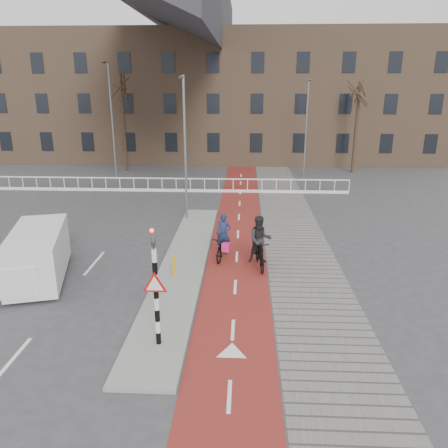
{
  "coord_description": "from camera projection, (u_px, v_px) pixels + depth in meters",
  "views": [
    {
      "loc": [
        1.79,
        -12.77,
        7.19
      ],
      "look_at": [
        0.94,
        5.0,
        1.5
      ],
      "focal_mm": 35.0,
      "sensor_mm": 36.0,
      "label": 1
    }
  ],
  "objects": [
    {
      "name": "ground",
      "position": [
        188.0,
        313.0,
        14.42
      ],
      "size": [
        120.0,
        120.0,
        0.0
      ],
      "primitive_type": "plane",
      "color": "#38383A",
      "rests_on": "ground"
    },
    {
      "name": "van",
      "position": [
        38.0,
        254.0,
        16.66
      ],
      "size": [
        2.97,
        4.82,
        1.94
      ],
      "rotation": [
        0.0,
        0.0,
        0.28
      ],
      "color": "silver",
      "rests_on": "ground"
    },
    {
      "name": "streetlight_near",
      "position": [
        185.0,
        151.0,
        23.08
      ],
      "size": [
        0.12,
        0.12,
        7.67
      ],
      "primitive_type": "cylinder",
      "color": "slate",
      "rests_on": "ground"
    },
    {
      "name": "sidewalk",
      "position": [
        290.0,
        223.0,
        23.74
      ],
      "size": [
        3.0,
        60.0,
        0.01
      ],
      "primitive_type": "cube",
      "color": "slate",
      "rests_on": "ground"
    },
    {
      "name": "streetlight_right",
      "position": [
        306.0,
        129.0,
        35.14
      ],
      "size": [
        0.12,
        0.12,
        7.64
      ],
      "primitive_type": "cylinder",
      "color": "slate",
      "rests_on": "ground"
    },
    {
      "name": "cyclist_near",
      "position": [
        224.0,
        243.0,
        18.75
      ],
      "size": [
        1.07,
        2.02,
        2.0
      ],
      "rotation": [
        0.0,
        0.0,
        -0.22
      ],
      "color": "black",
      "rests_on": "bike_lane"
    },
    {
      "name": "curb_island",
      "position": [
        184.0,
        263.0,
        18.24
      ],
      "size": [
        1.8,
        16.0,
        0.12
      ],
      "primitive_type": "cube",
      "color": "gray",
      "rests_on": "ground"
    },
    {
      "name": "tree_mid",
      "position": [
        124.0,
        124.0,
        37.11
      ],
      "size": [
        0.24,
        0.24,
        8.05
      ],
      "primitive_type": "cylinder",
      "color": "black",
      "rests_on": "ground"
    },
    {
      "name": "townhouse_row",
      "position": [
        197.0,
        78.0,
        42.62
      ],
      "size": [
        46.0,
        10.0,
        15.9
      ],
      "color": "#7F6047",
      "rests_on": "ground"
    },
    {
      "name": "bike_lane",
      "position": [
        239.0,
        222.0,
        23.86
      ],
      "size": [
        2.5,
        60.0,
        0.01
      ],
      "primitive_type": "cube",
      "color": "maroon",
      "rests_on": "ground"
    },
    {
      "name": "cyclist_far",
      "position": [
        260.0,
        247.0,
        17.69
      ],
      "size": [
        1.04,
        2.14,
        2.2
      ],
      "rotation": [
        0.0,
        0.0,
        0.13
      ],
      "color": "black",
      "rests_on": "bike_lane"
    },
    {
      "name": "traffic_signal",
      "position": [
        156.0,
        284.0,
        11.92
      ],
      "size": [
        0.8,
        0.8,
        3.68
      ],
      "color": "black",
      "rests_on": "curb_island"
    },
    {
      "name": "streetlight_left",
      "position": [
        112.0,
        122.0,
        33.72
      ],
      "size": [
        0.12,
        0.12,
        8.87
      ],
      "primitive_type": "cylinder",
      "color": "slate",
      "rests_on": "ground"
    },
    {
      "name": "railing",
      "position": [
        148.0,
        187.0,
        30.73
      ],
      "size": [
        28.0,
        0.1,
        0.99
      ],
      "color": "silver",
      "rests_on": "ground"
    },
    {
      "name": "bollard",
      "position": [
        174.0,
        266.0,
        16.77
      ],
      "size": [
        0.12,
        0.12,
        0.84
      ],
      "primitive_type": "cylinder",
      "color": "orange",
      "rests_on": "curb_island"
    },
    {
      "name": "tree_right",
      "position": [
        356.0,
        128.0,
        36.29
      ],
      "size": [
        0.27,
        0.27,
        7.46
      ],
      "primitive_type": "cylinder",
      "color": "black",
      "rests_on": "ground"
    }
  ]
}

